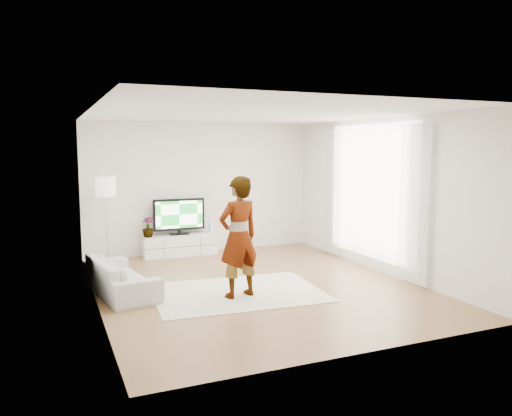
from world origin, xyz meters
name	(u,v)px	position (x,y,z in m)	size (l,w,h in m)	color
floor	(255,285)	(0.00, 0.00, 0.00)	(6.00, 6.00, 0.00)	#9E7547
ceiling	(255,114)	(0.00, 0.00, 2.80)	(6.00, 6.00, 0.00)	white
wall_left	(93,208)	(-2.50, 0.00, 1.40)	(0.02, 6.00, 2.80)	white
wall_right	(382,195)	(2.50, 0.00, 1.40)	(0.02, 6.00, 2.80)	white
wall_back	(201,188)	(0.00, 3.00, 1.40)	(5.00, 0.02, 2.80)	white
wall_front	(363,229)	(0.00, -3.00, 1.40)	(5.00, 0.02, 2.80)	white
window	(371,191)	(2.48, 0.30, 1.45)	(0.01, 2.60, 2.50)	white
curtain_near	(415,204)	(2.40, -1.00, 1.35)	(0.04, 0.70, 2.60)	white
curtain_far	(330,191)	(2.40, 1.60, 1.35)	(0.04, 0.70, 2.60)	white
media_console	(180,245)	(-0.55, 2.76, 0.22)	(1.56, 0.44, 0.44)	white
television	(179,215)	(-0.55, 2.79, 0.85)	(1.09, 0.21, 0.76)	black
game_console	(211,228)	(0.13, 2.76, 0.55)	(0.06, 0.17, 0.22)	white
potted_plant	(148,227)	(-1.22, 2.77, 0.64)	(0.23, 0.23, 0.41)	#3F7238
rug	(238,293)	(-0.42, -0.30, 0.01)	(2.60, 1.87, 0.01)	beige
player	(239,237)	(-0.48, -0.51, 0.93)	(0.67, 0.44, 1.83)	#334772
sofa	(120,276)	(-2.10, 0.43, 0.27)	(1.86, 0.73, 0.54)	#B4B5B0
floor_lamp	(106,191)	(-2.07, 2.38, 1.45)	(0.38, 0.38, 1.72)	silver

